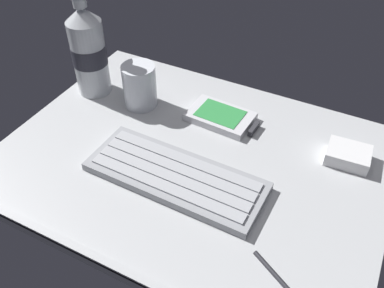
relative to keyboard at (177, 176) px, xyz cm
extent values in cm
cube|color=#B7BABC|center=(-0.25, 5.79, -1.81)|extent=(64.00, 48.00, 2.00)
cube|color=#B7BABC|center=(-0.25, -17.61, -0.41)|extent=(64.00, 1.20, 0.80)
cube|color=#93969B|center=(0.00, 0.00, -0.11)|extent=(29.23, 11.63, 1.40)
cube|color=#ADAFB5|center=(0.07, 3.30, 0.74)|extent=(26.72, 2.58, 0.30)
cube|color=#ADAFB5|center=(0.02, 1.10, 0.74)|extent=(26.72, 2.58, 0.30)
cube|color=#ADAFB5|center=(-0.02, -1.10, 0.74)|extent=(26.72, 2.58, 0.30)
cube|color=#ADAFB5|center=(-0.07, -3.30, 0.74)|extent=(26.72, 2.58, 0.30)
cube|color=silver|center=(0.25, 17.29, -0.11)|extent=(12.42, 8.28, 1.40)
cube|color=green|center=(0.25, 17.29, 0.64)|extent=(8.73, 6.40, 0.10)
cube|color=#333338|center=(6.64, 16.92, -0.11)|extent=(1.02, 3.84, 1.12)
cylinder|color=silver|center=(-16.04, 14.69, 3.44)|extent=(6.40, 6.40, 8.50)
cylinder|color=brown|center=(-16.04, 14.69, 2.45)|extent=(5.50, 5.50, 6.12)
cylinder|color=silver|center=(-26.94, 14.44, 6.69)|extent=(6.60, 6.60, 15.00)
cone|color=silver|center=(-26.94, 14.44, 15.59)|extent=(6.60, 6.60, 2.80)
cylinder|color=silver|center=(-26.94, 14.44, 17.89)|extent=(2.51, 2.51, 1.80)
cylinder|color=#2D2D38|center=(-26.94, 14.44, 7.44)|extent=(6.73, 6.73, 3.80)
cube|color=white|center=(23.31, 16.97, 0.39)|extent=(7.33, 6.02, 2.40)
cylinder|color=#26262B|center=(20.15, -9.33, -0.46)|extent=(8.61, 5.28, 0.70)
camera|label=1|loc=(23.13, -39.69, 48.52)|focal=39.06mm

